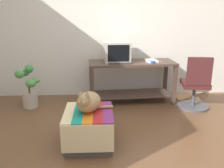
% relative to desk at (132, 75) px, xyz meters
% --- Properties ---
extents(ground_plane, '(14.00, 14.00, 0.00)m').
position_rel_desk_xyz_m(ground_plane, '(-0.34, -1.60, -0.50)').
color(ground_plane, brown).
extents(back_wall, '(8.00, 0.10, 2.60)m').
position_rel_desk_xyz_m(back_wall, '(-0.34, 0.45, 0.80)').
color(back_wall, silver).
rests_on(back_wall, ground_plane).
extents(desk, '(1.53, 0.66, 0.73)m').
position_rel_desk_xyz_m(desk, '(0.00, 0.00, 0.00)').
color(desk, '#4C382D').
rests_on(desk, ground_plane).
extents(tv_monitor, '(0.45, 0.46, 0.35)m').
position_rel_desk_xyz_m(tv_monitor, '(-0.26, 0.02, 0.40)').
color(tv_monitor, '#BCB7A8').
rests_on(tv_monitor, desk).
extents(keyboard, '(0.41, 0.18, 0.02)m').
position_rel_desk_xyz_m(keyboard, '(-0.22, -0.14, 0.24)').
color(keyboard, '#333338').
rests_on(keyboard, desk).
extents(book, '(0.21, 0.28, 0.04)m').
position_rel_desk_xyz_m(book, '(0.34, -0.02, 0.25)').
color(book, white).
rests_on(book, desk).
extents(ottoman_with_blanket, '(0.57, 0.67, 0.42)m').
position_rel_desk_xyz_m(ottoman_with_blanket, '(-0.70, -1.46, -0.28)').
color(ottoman_with_blanket, '#4C4238').
rests_on(ottoman_with_blanket, ground_plane).
extents(cat, '(0.48, 0.44, 0.30)m').
position_rel_desk_xyz_m(cat, '(-0.70, -1.46, 0.05)').
color(cat, '#9E7A4C').
rests_on(cat, ottoman_with_blanket).
extents(potted_plant, '(0.38, 0.36, 0.71)m').
position_rel_desk_xyz_m(potted_plant, '(-1.74, -0.21, -0.18)').
color(potted_plant, '#B7A893').
rests_on(potted_plant, ground_plane).
extents(office_chair, '(0.52, 0.52, 0.89)m').
position_rel_desk_xyz_m(office_chair, '(1.01, -0.40, -0.11)').
color(office_chair, '#4C4C51').
rests_on(office_chair, ground_plane).
extents(stapler, '(0.10, 0.10, 0.04)m').
position_rel_desk_xyz_m(stapler, '(0.31, -0.14, 0.25)').
color(stapler, '#2342B7').
rests_on(stapler, desk).
extents(pen, '(0.05, 0.14, 0.01)m').
position_rel_desk_xyz_m(pen, '(0.48, 0.00, 0.24)').
color(pen, '#B7B7BC').
rests_on(pen, desk).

